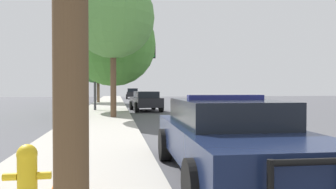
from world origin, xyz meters
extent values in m
cube|color=#ADA89E|center=(-5.10, 0.00, 0.07)|extent=(3.00, 110.00, 0.13)
cube|color=#141E3D|center=(-2.43, -0.31, 0.63)|extent=(2.06, 4.89, 0.57)
cube|color=black|center=(-2.42, -0.07, 1.14)|extent=(1.73, 2.56, 0.44)
cylinder|color=black|center=(-1.51, -1.84, 0.35)|extent=(0.26, 0.70, 0.69)
cylinder|color=black|center=(-3.41, -1.79, 0.35)|extent=(0.26, 0.70, 0.69)
cylinder|color=black|center=(-1.44, 1.17, 0.35)|extent=(0.26, 0.70, 0.69)
cylinder|color=black|center=(-3.34, 1.22, 0.35)|extent=(0.26, 0.70, 0.69)
cylinder|color=black|center=(-2.49, -2.85, 0.85)|extent=(0.92, 0.09, 0.07)
cube|color=navy|center=(-2.42, -0.07, 1.41)|extent=(1.40, 0.24, 0.09)
cube|color=navy|center=(-1.45, -0.34, 0.66)|extent=(0.10, 3.49, 0.16)
cylinder|color=gold|center=(-5.47, -1.55, 0.43)|extent=(0.23, 0.23, 0.60)
sphere|color=gold|center=(-5.47, -1.55, 0.76)|extent=(0.25, 0.25, 0.25)
cylinder|color=gold|center=(-5.67, -1.55, 0.49)|extent=(0.16, 0.09, 0.09)
cylinder|color=gold|center=(-5.27, -1.55, 0.49)|extent=(0.16, 0.09, 0.09)
cylinder|color=#424247|center=(-5.76, 16.33, 2.39)|extent=(0.16, 0.16, 4.53)
cylinder|color=#424247|center=(-3.82, 16.33, 4.51)|extent=(3.87, 0.11, 0.11)
cube|color=black|center=(-1.89, 16.33, 4.06)|extent=(0.30, 0.24, 0.90)
sphere|color=red|center=(-1.89, 16.20, 4.36)|extent=(0.20, 0.20, 0.20)
sphere|color=orange|center=(-1.89, 16.20, 4.06)|extent=(0.20, 0.20, 0.20)
sphere|color=green|center=(-1.89, 16.20, 3.76)|extent=(0.20, 0.20, 0.20)
cube|color=black|center=(-2.37, 16.74, 0.63)|extent=(2.00, 4.28, 0.61)
cube|color=black|center=(-2.35, 16.53, 1.14)|extent=(1.60, 2.27, 0.42)
cylinder|color=black|center=(-3.29, 17.95, 0.33)|extent=(0.29, 0.67, 0.65)
cylinder|color=black|center=(-1.67, 18.09, 0.33)|extent=(0.29, 0.67, 0.65)
cylinder|color=black|center=(-3.07, 15.38, 0.33)|extent=(0.29, 0.67, 0.65)
cylinder|color=black|center=(-1.45, 15.52, 0.33)|extent=(0.29, 0.67, 0.65)
cube|color=black|center=(-1.97, 42.73, 0.69)|extent=(1.85, 4.72, 0.68)
cube|color=black|center=(-1.98, 42.50, 1.28)|extent=(1.54, 2.48, 0.52)
cylinder|color=black|center=(-2.74, 44.21, 0.35)|extent=(0.26, 0.71, 0.70)
cylinder|color=black|center=(-1.09, 44.15, 0.35)|extent=(0.26, 0.71, 0.70)
cylinder|color=black|center=(-2.85, 41.32, 0.35)|extent=(0.26, 0.71, 0.70)
cylinder|color=black|center=(-1.19, 41.26, 0.35)|extent=(0.26, 0.71, 0.70)
cylinder|color=#4C3823|center=(-4.54, 15.23, 1.52)|extent=(0.32, 0.32, 2.78)
sphere|color=#4C8E38|center=(-4.54, 15.23, 4.39)|extent=(5.38, 5.38, 5.38)
cylinder|color=brown|center=(-6.17, 28.25, 1.73)|extent=(0.30, 0.30, 3.20)
sphere|color=#387A33|center=(-6.17, 28.25, 4.88)|extent=(5.64, 5.64, 5.64)
cylinder|color=brown|center=(-4.51, 10.79, 2.06)|extent=(0.29, 0.29, 3.87)
sphere|color=#5B9947|center=(-4.51, 10.79, 5.13)|extent=(4.14, 4.14, 4.14)
cone|color=orange|center=(-5.10, -0.95, 0.39)|extent=(0.40, 0.40, 0.52)
cylinder|color=white|center=(-5.10, -0.95, 0.42)|extent=(0.22, 0.22, 0.07)
camera|label=1|loc=(-4.39, -5.77, 1.57)|focal=35.00mm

